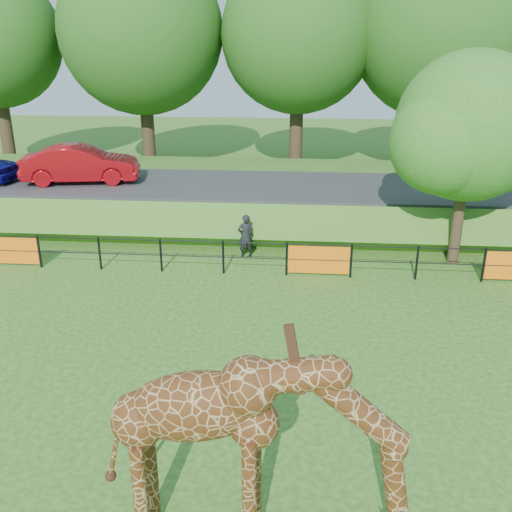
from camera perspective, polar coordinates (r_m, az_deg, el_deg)
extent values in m
plane|color=#225B16|center=(11.38, -9.01, -17.50)|extent=(90.00, 90.00, 0.00)
cube|color=#225B16|center=(25.05, -0.94, 6.32)|extent=(40.00, 9.00, 1.30)
cube|color=#2C2D2F|center=(23.43, -1.32, 7.06)|extent=(40.00, 5.00, 0.12)
imported|color=#B30C14|center=(24.59, -17.12, 8.78)|extent=(4.85, 2.41, 1.53)
imported|color=black|center=(19.26, -1.05, 2.02)|extent=(0.64, 0.52, 1.50)
cylinder|color=#302215|center=(19.66, 19.57, 3.78)|extent=(0.36, 0.36, 3.20)
sphere|color=#21601A|center=(19.07, 20.64, 12.01)|extent=(4.60, 4.60, 4.60)
sphere|color=#21601A|center=(20.12, 23.17, 10.75)|extent=(3.45, 3.45, 3.45)
sphere|color=#21601A|center=(18.23, 18.22, 10.83)|extent=(3.22, 3.22, 3.22)
cylinder|color=#302215|center=(35.02, -23.79, 11.93)|extent=(0.70, 0.70, 5.00)
cylinder|color=#302215|center=(32.06, -10.78, 12.61)|extent=(0.70, 0.70, 5.00)
sphere|color=#1E4E15|center=(31.73, -11.40, 21.22)|extent=(8.40, 8.40, 8.40)
cylinder|color=#302215|center=(30.93, 4.03, 12.62)|extent=(0.70, 0.70, 5.00)
sphere|color=#1E4E15|center=(30.60, 4.27, 21.25)|extent=(7.80, 7.80, 7.80)
cylinder|color=#302215|center=(31.62, 17.10, 11.95)|extent=(0.70, 0.70, 5.00)
sphere|color=#1E4E15|center=(31.29, 18.13, 20.84)|extent=(8.80, 8.80, 8.80)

